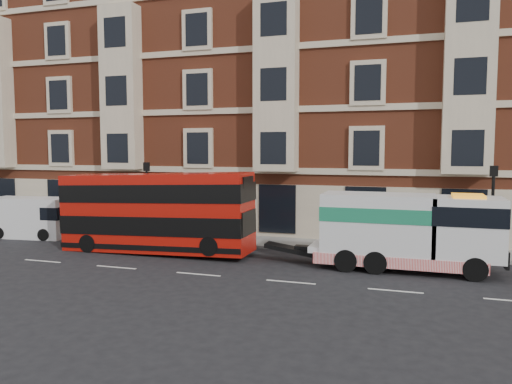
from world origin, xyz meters
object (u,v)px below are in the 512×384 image
double_decker_bus (156,211)px  tow_truck (404,230)px  box_van (30,218)px  pedestrian (77,220)px

double_decker_bus → tow_truck: double_decker_bus is taller
double_decker_bus → box_van: bearing=170.2°
tow_truck → pedestrian: bearing=171.7°
double_decker_bus → pedestrian: 7.57m
double_decker_bus → box_van: 9.52m
pedestrian → tow_truck: bearing=11.0°
tow_truck → pedestrian: 19.22m
double_decker_bus → pedestrian: (-6.95, 2.77, -1.12)m
box_van → pedestrian: size_ratio=2.78×
double_decker_bus → tow_truck: bearing=-0.0°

